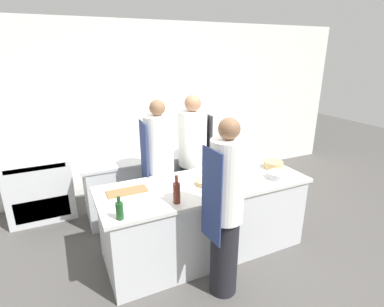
{
  "coord_description": "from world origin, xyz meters",
  "views": [
    {
      "loc": [
        -1.48,
        -2.78,
        2.34
      ],
      "look_at": [
        0.0,
        0.35,
        1.15
      ],
      "focal_mm": 28.0,
      "sensor_mm": 36.0,
      "label": 1
    }
  ],
  "objects": [
    {
      "name": "bowl_mixing_large",
      "position": [
        1.02,
        0.04,
        0.94
      ],
      "size": [
        0.24,
        0.24,
        0.09
      ],
      "color": "tan",
      "rests_on": "prep_counter"
    },
    {
      "name": "bottle_wine",
      "position": [
        -0.05,
        -0.32,
        0.99
      ],
      "size": [
        0.08,
        0.08,
        0.25
      ],
      "color": "#2D5175",
      "rests_on": "prep_counter"
    },
    {
      "name": "bowl_prep_small",
      "position": [
        -0.02,
        -0.04,
        0.92
      ],
      "size": [
        0.23,
        0.23,
        0.05
      ],
      "color": "tan",
      "rests_on": "prep_counter"
    },
    {
      "name": "ground_plane",
      "position": [
        0.0,
        0.0,
        0.0
      ],
      "size": [
        16.0,
        16.0,
        0.0
      ],
      "primitive_type": "plane",
      "color": "#4C4947"
    },
    {
      "name": "oven_range",
      "position": [
        -1.79,
        1.75,
        0.45
      ],
      "size": [
        0.88,
        0.66,
        0.9
      ],
      "color": "silver",
      "rests_on": "ground_plane"
    },
    {
      "name": "cutting_board",
      "position": [
        -0.87,
        0.16,
        0.9
      ],
      "size": [
        0.44,
        0.19,
        0.01
      ],
      "color": "olive",
      "rests_on": "prep_counter"
    },
    {
      "name": "wall_back",
      "position": [
        0.0,
        2.13,
        1.4
      ],
      "size": [
        8.0,
        0.06,
        2.8
      ],
      "color": "silver",
      "rests_on": "ground_plane"
    },
    {
      "name": "pass_counter",
      "position": [
        -0.07,
        1.22,
        0.45
      ],
      "size": [
        2.39,
        0.66,
        0.9
      ],
      "color": "silver",
      "rests_on": "ground_plane"
    },
    {
      "name": "chef_at_pass_far",
      "position": [
        -0.35,
        0.58,
        0.9
      ],
      "size": [
        0.39,
        0.37,
        1.79
      ],
      "rotation": [
        0.0,
        0.0,
        1.5
      ],
      "color": "black",
      "rests_on": "ground_plane"
    },
    {
      "name": "bottle_olive_oil",
      "position": [
        -0.47,
        -0.3,
        1.01
      ],
      "size": [
        0.07,
        0.07,
        0.3
      ],
      "color": "#5B2319",
      "rests_on": "prep_counter"
    },
    {
      "name": "chef_at_stove",
      "position": [
        0.21,
        0.77,
        0.89
      ],
      "size": [
        0.41,
        0.39,
        1.79
      ],
      "rotation": [
        0.0,
        0.0,
        -1.6
      ],
      "color": "black",
      "rests_on": "ground_plane"
    },
    {
      "name": "chef_at_prep_near",
      "position": [
        -0.14,
        -0.68,
        0.92
      ],
      "size": [
        0.35,
        0.33,
        1.81
      ],
      "rotation": [
        0.0,
        0.0,
        1.65
      ],
      "color": "black",
      "rests_on": "ground_plane"
    },
    {
      "name": "bowl_ceramic_blue",
      "position": [
        0.43,
        0.05,
        0.93
      ],
      "size": [
        0.24,
        0.24,
        0.06
      ],
      "color": "white",
      "rests_on": "prep_counter"
    },
    {
      "name": "bottle_vinegar",
      "position": [
        -1.05,
        -0.36,
        0.98
      ],
      "size": [
        0.07,
        0.07,
        0.22
      ],
      "color": "#19471E",
      "rests_on": "prep_counter"
    },
    {
      "name": "bowl_wooden_salad",
      "position": [
        0.85,
        -0.25,
        0.93
      ],
      "size": [
        0.24,
        0.24,
        0.08
      ],
      "color": "#B7BABC",
      "rests_on": "prep_counter"
    },
    {
      "name": "prep_counter",
      "position": [
        0.0,
        0.0,
        0.45
      ],
      "size": [
        2.43,
        0.9,
        0.9
      ],
      "color": "silver",
      "rests_on": "ground_plane"
    }
  ]
}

